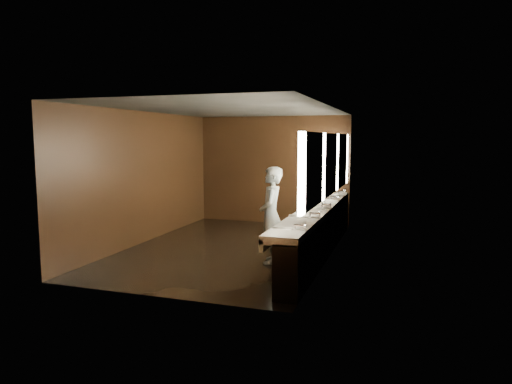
% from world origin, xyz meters
% --- Properties ---
extents(floor, '(6.00, 6.00, 0.00)m').
position_xyz_m(floor, '(0.00, 0.00, 0.00)').
color(floor, black).
rests_on(floor, ground).
extents(ceiling, '(4.00, 6.00, 0.02)m').
position_xyz_m(ceiling, '(0.00, 0.00, 2.80)').
color(ceiling, '#2D2D2B').
rests_on(ceiling, wall_back).
extents(wall_back, '(4.00, 0.02, 2.80)m').
position_xyz_m(wall_back, '(0.00, 3.00, 1.40)').
color(wall_back, black).
rests_on(wall_back, floor).
extents(wall_front, '(4.00, 0.02, 2.80)m').
position_xyz_m(wall_front, '(0.00, -3.00, 1.40)').
color(wall_front, black).
rests_on(wall_front, floor).
extents(wall_left, '(0.02, 6.00, 2.80)m').
position_xyz_m(wall_left, '(-2.00, 0.00, 1.40)').
color(wall_left, black).
rests_on(wall_left, floor).
extents(wall_right, '(0.02, 6.00, 2.80)m').
position_xyz_m(wall_right, '(2.00, 0.00, 1.40)').
color(wall_right, black).
rests_on(wall_right, floor).
extents(sink_counter, '(0.55, 5.40, 1.01)m').
position_xyz_m(sink_counter, '(1.79, 0.00, 0.50)').
color(sink_counter, black).
rests_on(sink_counter, floor).
extents(mirror_band, '(0.06, 5.03, 1.15)m').
position_xyz_m(mirror_band, '(1.98, -0.00, 1.75)').
color(mirror_band, white).
rests_on(mirror_band, wall_right).
extents(person, '(0.54, 0.70, 1.73)m').
position_xyz_m(person, '(1.06, -0.77, 0.87)').
color(person, '#88B0CB').
rests_on(person, floor).
extents(trash_bin, '(0.44, 0.44, 0.58)m').
position_xyz_m(trash_bin, '(1.58, -0.29, 0.29)').
color(trash_bin, black).
rests_on(trash_bin, floor).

